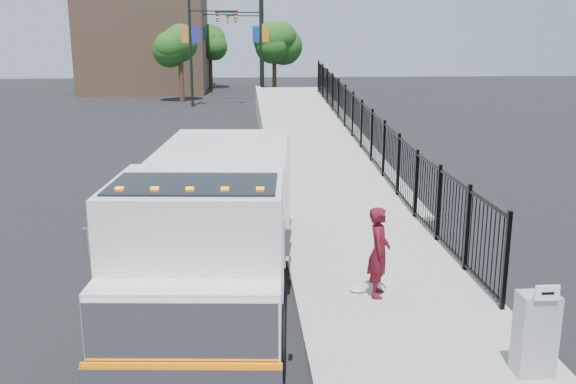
{
  "coord_description": "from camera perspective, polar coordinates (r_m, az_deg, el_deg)",
  "views": [
    {
      "loc": [
        -1.12,
        -12.44,
        5.02
      ],
      "look_at": [
        -0.05,
        2.0,
        1.37
      ],
      "focal_mm": 40.0,
      "sensor_mm": 36.0,
      "label": 1
    }
  ],
  "objects": [
    {
      "name": "building",
      "position": [
        57.0,
        -12.5,
        12.77
      ],
      "size": [
        10.0,
        10.0,
        8.0
      ],
      "primitive_type": "cube",
      "color": "#8C664C",
      "rests_on": "ground"
    },
    {
      "name": "tree_2",
      "position": [
        59.21,
        -6.96,
        12.99
      ],
      "size": [
        2.81,
        2.81,
        5.4
      ],
      "color": "#382314",
      "rests_on": "ground"
    },
    {
      "name": "tree_0",
      "position": [
        47.64,
        -9.57,
        12.65
      ],
      "size": [
        2.7,
        2.7,
        5.35
      ],
      "color": "#382314",
      "rests_on": "ground"
    },
    {
      "name": "light_pole_0",
      "position": [
        44.31,
        -8.27,
        13.13
      ],
      "size": [
        3.77,
        0.22,
        8.0
      ],
      "color": "black",
      "rests_on": "ground"
    },
    {
      "name": "ground",
      "position": [
        13.46,
        0.83,
        -7.76
      ],
      "size": [
        120.0,
        120.0,
        0.0
      ],
      "primitive_type": "plane",
      "color": "black",
      "rests_on": "ground"
    },
    {
      "name": "light_pole_1",
      "position": [
        47.13,
        -2.83,
        13.31
      ],
      "size": [
        3.77,
        0.22,
        8.0
      ],
      "color": "black",
      "rests_on": "ground"
    },
    {
      "name": "arrow_sign",
      "position": [
        9.72,
        22.05,
        -8.31
      ],
      "size": [
        0.35,
        0.04,
        0.22
      ],
      "primitive_type": "cube",
      "color": "white",
      "rests_on": "utility_cabinet"
    },
    {
      "name": "truck",
      "position": [
        12.14,
        -6.47,
        -2.24
      ],
      "size": [
        3.37,
        8.59,
        2.88
      ],
      "rotation": [
        0.0,
        0.0,
        -0.08
      ],
      "color": "black",
      "rests_on": "ground"
    },
    {
      "name": "worker",
      "position": [
        12.2,
        8.08,
        -5.3
      ],
      "size": [
        0.57,
        0.72,
        1.74
      ],
      "primitive_type": "imported",
      "rotation": [
        0.0,
        0.0,
        1.31
      ],
      "color": "#510D17",
      "rests_on": "sidewalk"
    },
    {
      "name": "light_pole_2",
      "position": [
        53.77,
        -7.63,
        13.3
      ],
      "size": [
        3.77,
        0.22,
        8.0
      ],
      "color": "black",
      "rests_on": "ground"
    },
    {
      "name": "light_pole_3",
      "position": [
        57.75,
        -2.56,
        13.46
      ],
      "size": [
        3.77,
        0.22,
        8.0
      ],
      "color": "black",
      "rests_on": "ground"
    },
    {
      "name": "utility_cabinet",
      "position": [
        10.19,
        21.12,
        -11.69
      ],
      "size": [
        0.55,
        0.4,
        1.25
      ],
      "primitive_type": "cube",
      "color": "gray",
      "rests_on": "sidewalk"
    },
    {
      "name": "ramp",
      "position": [
        29.06,
        2.23,
        4.17
      ],
      "size": [
        3.95,
        24.06,
        3.19
      ],
      "primitive_type": "cube",
      "rotation": [
        0.06,
        0.0,
        0.0
      ],
      "color": "#9E998E",
      "rests_on": "ground"
    },
    {
      "name": "sidewalk",
      "position": [
        11.95,
        11.1,
        -10.67
      ],
      "size": [
        3.55,
        12.0,
        0.12
      ],
      "primitive_type": "cube",
      "color": "#9E998E",
      "rests_on": "ground"
    },
    {
      "name": "debris",
      "position": [
        12.64,
        6.19,
        -8.57
      ],
      "size": [
        0.32,
        0.32,
        0.08
      ],
      "primitive_type": "ellipsoid",
      "color": "silver",
      "rests_on": "sidewalk"
    },
    {
      "name": "tree_1",
      "position": [
        53.28,
        -1.23,
        12.98
      ],
      "size": [
        2.84,
        2.84,
        5.42
      ],
      "color": "#382314",
      "rests_on": "ground"
    },
    {
      "name": "iron_fence",
      "position": [
        25.22,
        6.5,
        4.63
      ],
      "size": [
        0.1,
        28.0,
        1.8
      ],
      "primitive_type": "cube",
      "color": "black",
      "rests_on": "ground"
    },
    {
      "name": "curb",
      "position": [
        11.61,
        1.72,
        -11.07
      ],
      "size": [
        0.3,
        12.0,
        0.16
      ],
      "primitive_type": "cube",
      "color": "#ADAAA3",
      "rests_on": "ground"
    }
  ]
}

